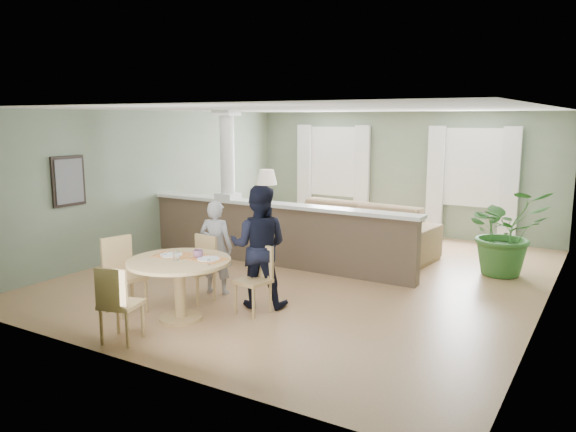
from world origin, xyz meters
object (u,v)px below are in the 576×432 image
Objects in this scene: man_person at (259,246)px; chair_far_boy at (201,265)px; houseplant at (506,232)px; child_person at (216,247)px; chair_side at (122,271)px; chair_far_man at (256,276)px; chair_near at (118,301)px; sofa at (350,229)px; dining_table at (180,272)px.

chair_far_boy is at bearing -6.10° from man_person.
houseplant reaches higher than child_person.
chair_far_man is at bearing -44.92° from chair_side.
chair_far_boy is at bearing -170.13° from chair_far_man.
chair_side is 0.60× the size of man_person.
chair_near is (0.20, -1.71, -0.00)m from chair_far_boy.
chair_near is (-0.75, -1.72, 0.01)m from chair_far_man.
chair_far_boy is (-0.64, -3.64, 0.04)m from sofa.
chair_far_boy is at bearing 110.84° from dining_table.
houseplant is at bearing -149.01° from man_person.
sofa reaches higher than chair_near.
chair_side is (-1.23, -4.54, 0.09)m from sofa.
sofa is 3.65m from chair_far_man.
chair_far_man is (0.66, 0.75, -0.14)m from dining_table.
chair_far_boy reaches higher than dining_table.
houseplant is 6.23m from chair_near.
chair_far_boy is (-0.28, 0.74, -0.12)m from dining_table.
chair_near is 1.13m from chair_side.
sofa is at bearing -0.61° from chair_side.
child_person is at bearing -136.93° from houseplant.
sofa reaches higher than chair_far_boy.
chair_near is (-0.09, -0.96, -0.13)m from dining_table.
chair_far_boy is 0.41m from child_person.
child_person is at bearing -95.44° from sofa.
child_person is (0.59, 1.27, 0.14)m from chair_side.
dining_table is at bearing 90.85° from child_person.
chair_near reaches higher than chair_far_man.
dining_table is at bearing -126.09° from houseplant.
child_person is at bearing -30.71° from man_person.
houseplant is at bearing 4.82° from sofa.
chair_far_man is at bearing 48.67° from dining_table.
man_person is (0.65, 1.94, 0.33)m from chair_near.
chair_near is (-0.44, -5.35, 0.04)m from sofa.
houseplant reaches higher than chair_far_boy.
sofa is 3.51× the size of chair_near.
houseplant is 1.56× the size of chair_far_boy.
houseplant is 1.10× the size of dining_table.
chair_far_boy reaches higher than chair_far_man.
chair_side is (-0.79, 0.81, 0.05)m from chair_near.
sofa is 3.48× the size of chair_far_boy.
chair_near is at bearing 81.84° from child_person.
man_person is (-2.61, -3.37, 0.12)m from houseplant.
chair_side reaches higher than chair_far_boy.
chair_far_boy is at bearing -94.23° from sofa.
man_person reaches higher than child_person.
chair_side is at bearing -99.48° from sofa.
dining_table is 1.14m from man_person.
chair_far_man is 0.65× the size of child_person.
child_person is at bearing 104.61° from dining_table.
man_person is (1.44, 1.13, 0.28)m from chair_side.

